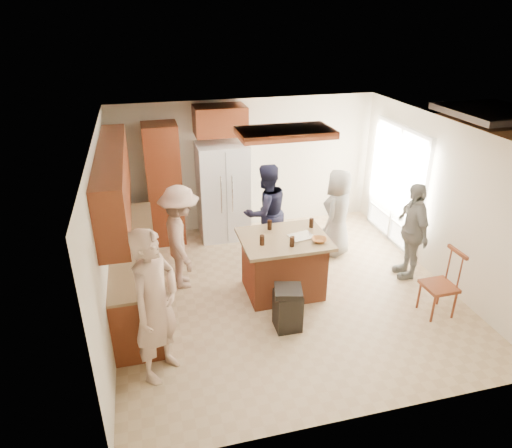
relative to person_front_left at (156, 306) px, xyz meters
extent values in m
plane|color=tan|center=(1.95, 1.28, -0.95)|extent=(5.00, 5.00, 0.00)
plane|color=white|center=(1.95, 1.28, 1.55)|extent=(5.00, 5.00, 0.00)
plane|color=beige|center=(1.95, 3.78, 0.30)|extent=(5.00, 0.00, 5.00)
plane|color=beige|center=(1.95, -1.22, 0.30)|extent=(5.00, 0.00, 5.00)
plane|color=beige|center=(-0.55, 1.28, 0.30)|extent=(0.00, 5.00, 5.00)
plane|color=beige|center=(4.45, 1.28, 0.30)|extent=(0.00, 5.00, 5.00)
cube|color=white|center=(4.43, 2.48, 0.10)|extent=(0.02, 1.60, 2.10)
cube|color=white|center=(4.41, 2.48, 0.10)|extent=(0.08, 1.72, 2.10)
cube|color=maroon|center=(1.95, 1.48, 1.49)|extent=(1.30, 0.70, 0.10)
cube|color=white|center=(1.95, 1.48, 1.43)|extent=(1.10, 0.50, 0.02)
cube|color=olive|center=(5.95, 2.48, -1.00)|extent=(3.00, 3.00, 0.10)
cube|color=#593319|center=(6.65, 3.08, 0.05)|extent=(1.40, 1.60, 2.00)
imported|color=tan|center=(0.00, 0.00, 0.00)|extent=(0.84, 0.86, 1.91)
imported|color=black|center=(1.95, 2.41, -0.11)|extent=(0.94, 0.73, 1.69)
imported|color=gray|center=(3.19, 2.24, -0.18)|extent=(0.88, 0.88, 1.55)
imported|color=gray|center=(4.02, 1.26, -0.16)|extent=(0.60, 0.99, 1.59)
imported|color=#A1816E|center=(0.46, 1.87, -0.13)|extent=(0.53, 1.08, 1.65)
cube|color=maroon|center=(-0.25, 1.68, -0.51)|extent=(0.60, 3.00, 0.88)
cube|color=#846B4C|center=(-0.25, 1.68, -0.05)|extent=(0.64, 3.00, 0.04)
cube|color=maroon|center=(-0.38, 1.68, 0.92)|extent=(0.35, 3.00, 0.85)
cube|color=maroon|center=(0.35, 3.48, 0.15)|extent=(0.60, 0.60, 2.20)
cube|color=maroon|center=(1.40, 3.48, 1.25)|extent=(0.90, 0.60, 0.50)
cube|color=white|center=(1.40, 3.40, -0.05)|extent=(0.90, 0.72, 1.80)
cube|color=gray|center=(1.40, 3.03, -0.05)|extent=(0.01, 0.01, 1.71)
cylinder|color=silver|center=(1.30, 3.01, 0.04)|extent=(0.02, 0.02, 0.70)
cylinder|color=silver|center=(1.50, 3.01, 0.04)|extent=(0.02, 0.02, 0.70)
cube|color=brown|center=(1.92, 1.29, -0.51)|extent=(1.10, 0.85, 0.88)
cube|color=olive|center=(1.92, 1.29, -0.05)|extent=(1.28, 1.03, 0.05)
cube|color=silver|center=(2.17, 1.24, -0.01)|extent=(0.40, 0.33, 0.02)
imported|color=brown|center=(2.37, 1.04, 0.00)|extent=(0.27, 0.27, 0.05)
cylinder|color=black|center=(1.54, 1.15, 0.05)|extent=(0.07, 0.07, 0.15)
cylinder|color=black|center=(1.78, 1.60, 0.05)|extent=(0.07, 0.07, 0.15)
cylinder|color=black|center=(2.42, 1.51, 0.05)|extent=(0.07, 0.07, 0.15)
cylinder|color=black|center=(1.94, 1.01, 0.05)|extent=(0.07, 0.07, 0.15)
cube|color=black|center=(1.71, 0.43, -0.68)|extent=(0.35, 0.35, 0.55)
cube|color=black|center=(1.71, 0.43, -0.36)|extent=(0.44, 0.44, 0.08)
cube|color=maroon|center=(3.87, 0.22, -0.50)|extent=(0.43, 0.43, 0.05)
cylinder|color=maroon|center=(3.70, 0.04, -0.73)|extent=(0.04, 0.04, 0.44)
cylinder|color=maroon|center=(4.04, 0.05, -0.73)|extent=(0.04, 0.04, 0.44)
cylinder|color=maroon|center=(3.69, 0.38, -0.73)|extent=(0.04, 0.04, 0.44)
cylinder|color=maroon|center=(4.03, 0.39, -0.73)|extent=(0.04, 0.04, 0.44)
cube|color=maroon|center=(4.06, 0.22, 0.02)|extent=(0.05, 0.40, 0.05)
cylinder|color=maroon|center=(4.06, 0.10, -0.23)|extent=(0.02, 0.02, 0.50)
cylinder|color=maroon|center=(4.06, 0.34, -0.23)|extent=(0.02, 0.02, 0.50)
camera|label=1|loc=(0.05, -4.37, 3.04)|focal=32.00mm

